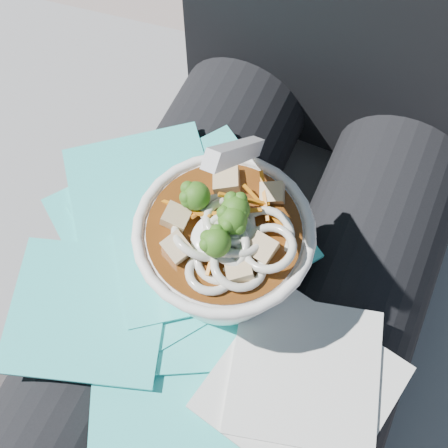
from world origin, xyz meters
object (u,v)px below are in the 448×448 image
at_px(person_body, 278,221).
at_px(udon_bowl, 224,245).
at_px(stone_ledge, 275,289).
at_px(lap, 243,304).
at_px(plastic_bag, 170,262).

xyz_separation_m(person_body, udon_bowl, (-0.02, -0.10, 0.12)).
distance_m(stone_ledge, lap, 0.35).
bearing_deg(udon_bowl, person_body, 80.61).
relative_size(stone_ledge, udon_bowl, 5.35).
xyz_separation_m(stone_ledge, person_body, (-0.00, -0.06, 0.33)).
bearing_deg(person_body, udon_bowl, -99.39).
distance_m(person_body, plastic_bag, 0.14).
height_order(lap, plastic_bag, plastic_bag).
height_order(lap, person_body, person_body).
bearing_deg(stone_ledge, person_body, -90.00).
relative_size(person_body, udon_bowl, 5.50).
bearing_deg(udon_bowl, plastic_bag, -168.36).
bearing_deg(person_body, lap, -90.00).
distance_m(person_body, udon_bowl, 0.16).
xyz_separation_m(person_body, plastic_bag, (-0.07, -0.11, 0.06)).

